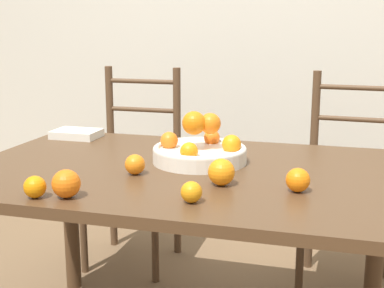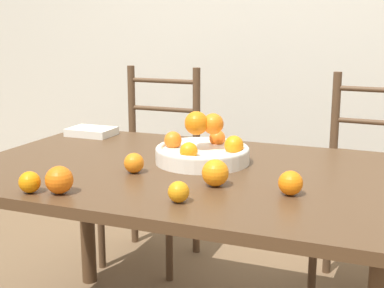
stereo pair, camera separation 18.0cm
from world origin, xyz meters
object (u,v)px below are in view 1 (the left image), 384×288
object	(u,v)px
orange_loose_3	(298,180)
chair_right	(350,188)
fruit_bowl	(200,149)
orange_loose_4	(191,192)
orange_loose_1	(221,172)
orange_loose_2	(66,184)
book_stack	(77,134)
orange_loose_0	(135,164)
chair_left	(134,171)
orange_loose_5	(35,187)

from	to	relation	value
orange_loose_3	chair_right	bearing A→B (deg)	79.76
fruit_bowl	chair_right	world-z (taller)	chair_right
fruit_bowl	orange_loose_4	xyz separation A→B (m)	(0.09, -0.43, -0.02)
fruit_bowl	orange_loose_1	bearing A→B (deg)	-61.72
fruit_bowl	orange_loose_2	distance (m)	0.56
orange_loose_2	book_stack	world-z (taller)	orange_loose_2
orange_loose_2	orange_loose_3	size ratio (longest dim) A/B	1.14
orange_loose_0	orange_loose_1	distance (m)	0.30
orange_loose_4	chair_left	size ratio (longest dim) A/B	0.06
orange_loose_5	fruit_bowl	bearing A→B (deg)	56.13
orange_loose_4	orange_loose_5	bearing A→B (deg)	-169.53
fruit_bowl	orange_loose_0	xyz separation A→B (m)	(-0.16, -0.21, -0.02)
chair_left	book_stack	xyz separation A→B (m)	(-0.09, -0.43, 0.28)
orange_loose_2	chair_left	world-z (taller)	chair_left
orange_loose_3	orange_loose_5	bearing A→B (deg)	-159.95
orange_loose_2	book_stack	size ratio (longest dim) A/B	0.42
orange_loose_2	fruit_bowl	bearing A→B (deg)	61.91
orange_loose_0	orange_loose_5	size ratio (longest dim) A/B	1.05
orange_loose_3	chair_right	distance (m)	1.01
orange_loose_1	orange_loose_5	distance (m)	0.55
orange_loose_1	orange_loose_4	world-z (taller)	orange_loose_1
orange_loose_0	orange_loose_3	xyz separation A→B (m)	(0.53, -0.04, 0.00)
orange_loose_1	orange_loose_2	size ratio (longest dim) A/B	1.01
orange_loose_2	orange_loose_1	bearing A→B (deg)	30.93
orange_loose_3	orange_loose_4	bearing A→B (deg)	-146.85
orange_loose_2	orange_loose_5	size ratio (longest dim) A/B	1.28
orange_loose_5	chair_right	distance (m)	1.53
chair_left	book_stack	world-z (taller)	chair_left
orange_loose_3	orange_loose_5	distance (m)	0.76
chair_left	chair_right	size ratio (longest dim) A/B	1.00
orange_loose_1	chair_left	world-z (taller)	chair_left
book_stack	chair_right	bearing A→B (deg)	20.29
chair_right	book_stack	bearing A→B (deg)	-156.70
orange_loose_1	book_stack	bearing A→B (deg)	145.78
orange_loose_4	book_stack	size ratio (longest dim) A/B	0.31
orange_loose_2	orange_loose_4	size ratio (longest dim) A/B	1.36
orange_loose_4	orange_loose_1	bearing A→B (deg)	76.69
orange_loose_4	chair_left	world-z (taller)	chair_left
orange_loose_2	book_stack	xyz separation A→B (m)	(-0.37, 0.76, -0.02)
orange_loose_2	book_stack	bearing A→B (deg)	115.82
orange_loose_4	chair_right	bearing A→B (deg)	68.49
fruit_bowl	chair_left	xyz separation A→B (m)	(-0.54, 0.70, -0.31)
orange_loose_2	orange_loose_5	xyz separation A→B (m)	(-0.08, -0.03, -0.01)
orange_loose_0	orange_loose_1	bearing A→B (deg)	-7.82
fruit_bowl	orange_loose_1	distance (m)	0.29
fruit_bowl	chair_left	bearing A→B (deg)	127.59
fruit_bowl	orange_loose_4	world-z (taller)	fruit_bowl
orange_loose_2	orange_loose_4	xyz separation A→B (m)	(0.35, 0.05, -0.01)
orange_loose_4	chair_right	distance (m)	1.25
chair_left	orange_loose_5	bearing A→B (deg)	-80.96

